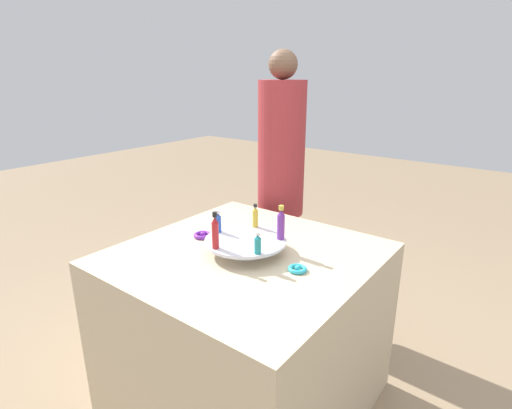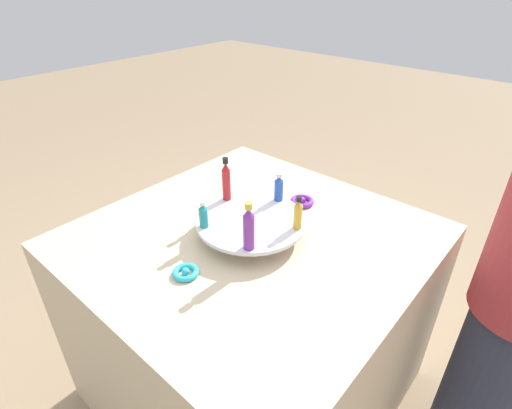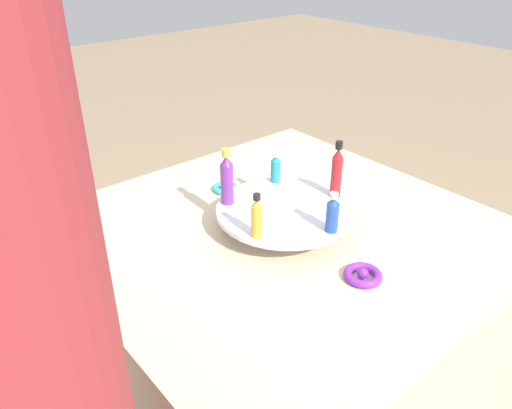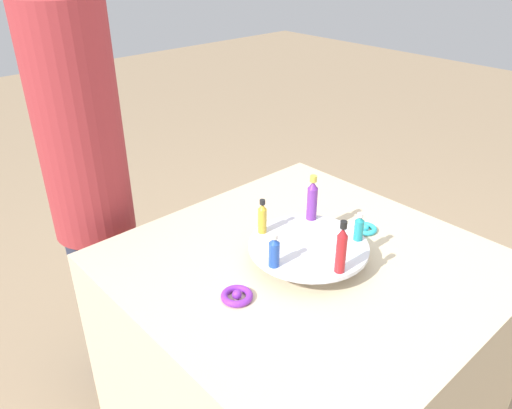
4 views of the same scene
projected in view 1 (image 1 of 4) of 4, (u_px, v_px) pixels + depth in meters
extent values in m
plane|color=#997F60|center=(247.00, 397.00, 1.89)|extent=(12.00, 12.00, 0.00)
cube|color=beige|center=(246.00, 329.00, 1.77)|extent=(0.99, 0.99, 0.75)
cylinder|color=silver|center=(246.00, 251.00, 1.65)|extent=(0.16, 0.16, 0.01)
cylinder|color=silver|center=(246.00, 246.00, 1.65)|extent=(0.08, 0.08, 0.04)
cylinder|color=silver|center=(246.00, 240.00, 1.64)|extent=(0.34, 0.34, 0.01)
cylinder|color=#702D93|center=(281.00, 227.00, 1.63)|extent=(0.03, 0.03, 0.10)
cone|color=#702D93|center=(281.00, 213.00, 1.61)|extent=(0.03, 0.03, 0.02)
cylinder|color=gold|center=(281.00, 208.00, 1.60)|extent=(0.02, 0.02, 0.02)
cylinder|color=gold|center=(255.00, 219.00, 1.76)|extent=(0.03, 0.03, 0.08)
cone|color=gold|center=(255.00, 209.00, 1.74)|extent=(0.02, 0.02, 0.02)
cylinder|color=black|center=(255.00, 206.00, 1.74)|extent=(0.02, 0.02, 0.01)
cylinder|color=#234CAD|center=(218.00, 224.00, 1.70)|extent=(0.03, 0.03, 0.07)
cone|color=#234CAD|center=(218.00, 215.00, 1.69)|extent=(0.03, 0.03, 0.02)
cylinder|color=silver|center=(218.00, 212.00, 1.69)|extent=(0.02, 0.02, 0.01)
cylinder|color=#B21E23|center=(215.00, 236.00, 1.54)|extent=(0.03, 0.03, 0.11)
cone|color=#B21E23|center=(215.00, 220.00, 1.52)|extent=(0.03, 0.03, 0.02)
cylinder|color=black|center=(215.00, 214.00, 1.51)|extent=(0.02, 0.02, 0.02)
cylinder|color=teal|center=(258.00, 246.00, 1.50)|extent=(0.03, 0.03, 0.06)
cone|color=teal|center=(258.00, 237.00, 1.49)|extent=(0.03, 0.03, 0.01)
cylinder|color=silver|center=(258.00, 234.00, 1.48)|extent=(0.02, 0.02, 0.01)
torus|color=#2DB7CC|center=(297.00, 269.00, 1.50)|extent=(0.07, 0.07, 0.02)
sphere|color=#2DB7CC|center=(298.00, 268.00, 1.50)|extent=(0.02, 0.02, 0.02)
torus|color=purple|center=(203.00, 235.00, 1.81)|extent=(0.08, 0.08, 0.02)
sphere|color=purple|center=(203.00, 234.00, 1.81)|extent=(0.03, 0.03, 0.03)
cylinder|color=#282D42|center=(279.00, 262.00, 2.50)|extent=(0.23, 0.23, 0.67)
cylinder|color=#9E2D33|center=(281.00, 149.00, 2.28)|extent=(0.27, 0.27, 0.76)
sphere|color=brown|center=(283.00, 64.00, 2.14)|extent=(0.16, 0.16, 0.16)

